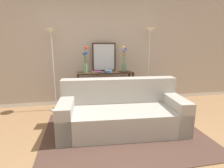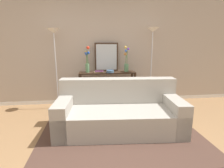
{
  "view_description": "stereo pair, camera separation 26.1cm",
  "coord_description": "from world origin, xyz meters",
  "px_view_note": "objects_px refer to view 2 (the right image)",
  "views": [
    {
      "loc": [
        -0.43,
        -2.17,
        1.52
      ],
      "look_at": [
        0.27,
        1.37,
        0.7
      ],
      "focal_mm": 28.69,
      "sensor_mm": 36.0,
      "label": 1
    },
    {
      "loc": [
        -0.17,
        -2.21,
        1.52
      ],
      "look_at": [
        0.27,
        1.37,
        0.7
      ],
      "focal_mm": 28.69,
      "sensor_mm": 36.0,
      "label": 2
    }
  ],
  "objects_px": {
    "vase_tall_flowers": "(87,61)",
    "fruit_bowl": "(110,71)",
    "book_stack": "(99,72)",
    "book_row_under_console": "(91,104)",
    "floor_lamp_left": "(55,47)",
    "wall_mirror": "(106,57)",
    "couch": "(119,113)",
    "console_table": "(107,83)",
    "floor_lamp_right": "(152,45)",
    "vase_short_flowers": "(126,62)"
  },
  "relations": [
    {
      "from": "console_table",
      "to": "fruit_bowl",
      "type": "height_order",
      "value": "fruit_bowl"
    },
    {
      "from": "book_stack",
      "to": "book_row_under_console",
      "type": "xyz_separation_m",
      "value": [
        -0.21,
        0.08,
        -0.81
      ]
    },
    {
      "from": "vase_tall_flowers",
      "to": "book_stack",
      "type": "relative_size",
      "value": 2.71
    },
    {
      "from": "floor_lamp_left",
      "to": "fruit_bowl",
      "type": "height_order",
      "value": "floor_lamp_left"
    },
    {
      "from": "floor_lamp_left",
      "to": "floor_lamp_right",
      "type": "distance_m",
      "value": 2.24
    },
    {
      "from": "couch",
      "to": "floor_lamp_left",
      "type": "bearing_deg",
      "value": 136.43
    },
    {
      "from": "console_table",
      "to": "floor_lamp_right",
      "type": "height_order",
      "value": "floor_lamp_right"
    },
    {
      "from": "fruit_bowl",
      "to": "floor_lamp_left",
      "type": "bearing_deg",
      "value": 178.7
    },
    {
      "from": "floor_lamp_right",
      "to": "vase_tall_flowers",
      "type": "bearing_deg",
      "value": 177.46
    },
    {
      "from": "vase_tall_flowers",
      "to": "fruit_bowl",
      "type": "relative_size",
      "value": 3.4
    },
    {
      "from": "book_stack",
      "to": "wall_mirror",
      "type": "bearing_deg",
      "value": 48.02
    },
    {
      "from": "wall_mirror",
      "to": "vase_short_flowers",
      "type": "distance_m",
      "value": 0.5
    },
    {
      "from": "wall_mirror",
      "to": "fruit_bowl",
      "type": "bearing_deg",
      "value": -76.35
    },
    {
      "from": "floor_lamp_right",
      "to": "wall_mirror",
      "type": "height_order",
      "value": "floor_lamp_right"
    },
    {
      "from": "couch",
      "to": "floor_lamp_right",
      "type": "bearing_deg",
      "value": 51.03
    },
    {
      "from": "floor_lamp_left",
      "to": "book_stack",
      "type": "distance_m",
      "value": 1.13
    },
    {
      "from": "couch",
      "to": "floor_lamp_right",
      "type": "relative_size",
      "value": 1.18
    },
    {
      "from": "vase_tall_flowers",
      "to": "console_table",
      "type": "bearing_deg",
      "value": 1.4
    },
    {
      "from": "console_table",
      "to": "couch",
      "type": "bearing_deg",
      "value": -86.05
    },
    {
      "from": "floor_lamp_left",
      "to": "vase_short_flowers",
      "type": "distance_m",
      "value": 1.69
    },
    {
      "from": "floor_lamp_right",
      "to": "book_row_under_console",
      "type": "xyz_separation_m",
      "value": [
        -1.47,
        0.08,
        -1.42
      ]
    },
    {
      "from": "vase_tall_flowers",
      "to": "floor_lamp_right",
      "type": "bearing_deg",
      "value": -2.54
    },
    {
      "from": "wall_mirror",
      "to": "fruit_bowl",
      "type": "xyz_separation_m",
      "value": [
        0.06,
        -0.25,
        -0.31
      ]
    },
    {
      "from": "floor_lamp_left",
      "to": "wall_mirror",
      "type": "height_order",
      "value": "floor_lamp_left"
    },
    {
      "from": "console_table",
      "to": "floor_lamp_right",
      "type": "distance_m",
      "value": 1.39
    },
    {
      "from": "couch",
      "to": "wall_mirror",
      "type": "distance_m",
      "value": 1.68
    },
    {
      "from": "floor_lamp_left",
      "to": "wall_mirror",
      "type": "relative_size",
      "value": 2.67
    },
    {
      "from": "console_table",
      "to": "wall_mirror",
      "type": "distance_m",
      "value": 0.63
    },
    {
      "from": "floor_lamp_right",
      "to": "book_stack",
      "type": "height_order",
      "value": "floor_lamp_right"
    },
    {
      "from": "floor_lamp_left",
      "to": "vase_short_flowers",
      "type": "bearing_deg",
      "value": 3.46
    },
    {
      "from": "wall_mirror",
      "to": "book_row_under_console",
      "type": "xyz_separation_m",
      "value": [
        -0.41,
        -0.15,
        -1.13
      ]
    },
    {
      "from": "wall_mirror",
      "to": "vase_short_flowers",
      "type": "height_order",
      "value": "wall_mirror"
    },
    {
      "from": "couch",
      "to": "fruit_bowl",
      "type": "bearing_deg",
      "value": 91.5
    },
    {
      "from": "console_table",
      "to": "floor_lamp_right",
      "type": "xyz_separation_m",
      "value": [
        1.06,
        -0.08,
        0.9
      ]
    },
    {
      "from": "book_stack",
      "to": "floor_lamp_right",
      "type": "bearing_deg",
      "value": -0.06
    },
    {
      "from": "vase_tall_flowers",
      "to": "book_row_under_console",
      "type": "relative_size",
      "value": 2.11
    },
    {
      "from": "floor_lamp_right",
      "to": "fruit_bowl",
      "type": "xyz_separation_m",
      "value": [
        -1.01,
        -0.03,
        -0.6
      ]
    },
    {
      "from": "couch",
      "to": "wall_mirror",
      "type": "bearing_deg",
      "value": 93.69
    },
    {
      "from": "couch",
      "to": "floor_lamp_left",
      "type": "relative_size",
      "value": 1.2
    },
    {
      "from": "floor_lamp_right",
      "to": "wall_mirror",
      "type": "distance_m",
      "value": 1.13
    },
    {
      "from": "console_table",
      "to": "floor_lamp_left",
      "type": "relative_size",
      "value": 0.73
    },
    {
      "from": "floor_lamp_right",
      "to": "book_stack",
      "type": "distance_m",
      "value": 1.41
    },
    {
      "from": "console_table",
      "to": "vase_short_flowers",
      "type": "distance_m",
      "value": 0.68
    },
    {
      "from": "couch",
      "to": "floor_lamp_left",
      "type": "xyz_separation_m",
      "value": [
        -1.27,
        1.21,
        1.13
      ]
    },
    {
      "from": "couch",
      "to": "fruit_bowl",
      "type": "relative_size",
      "value": 12.24
    },
    {
      "from": "console_table",
      "to": "floor_lamp_right",
      "type": "bearing_deg",
      "value": -4.27
    },
    {
      "from": "floor_lamp_left",
      "to": "wall_mirror",
      "type": "bearing_deg",
      "value": 10.84
    },
    {
      "from": "floor_lamp_left",
      "to": "vase_tall_flowers",
      "type": "xyz_separation_m",
      "value": [
        0.71,
        0.07,
        -0.32
      ]
    },
    {
      "from": "fruit_bowl",
      "to": "book_stack",
      "type": "bearing_deg",
      "value": 173.62
    },
    {
      "from": "floor_lamp_left",
      "to": "fruit_bowl",
      "type": "xyz_separation_m",
      "value": [
        1.24,
        -0.03,
        -0.57
      ]
    }
  ]
}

